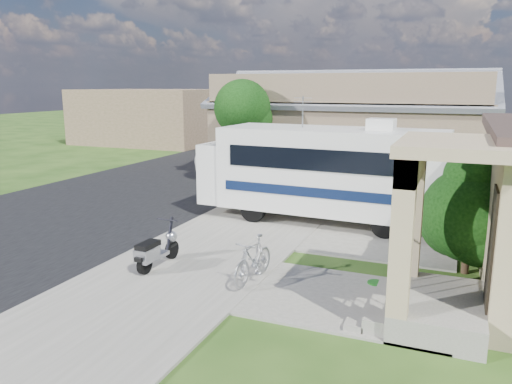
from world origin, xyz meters
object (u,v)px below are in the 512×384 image
at_px(bicycle, 253,262).
at_px(garden_hose, 375,287).
at_px(shrub, 474,210).
at_px(motorhome, 322,170).
at_px(van, 272,138).
at_px(scooter, 156,250).
at_px(pickup_truck, 236,153).

height_order(bicycle, garden_hose, bicycle).
bearing_deg(garden_hose, bicycle, -165.63).
relative_size(shrub, bicycle, 1.77).
height_order(motorhome, van, motorhome).
bearing_deg(scooter, van, 104.29).
distance_m(shrub, bicycle, 5.20).
bearing_deg(motorhome, bicycle, -88.22).
relative_size(scooter, bicycle, 0.98).
relative_size(scooter, van, 0.26).
bearing_deg(pickup_truck, shrub, 124.13).
bearing_deg(van, pickup_truck, -96.53).
distance_m(motorhome, shrub, 5.34).
xyz_separation_m(shrub, scooter, (-6.88, -2.64, -1.03)).
height_order(scooter, garden_hose, scooter).
bearing_deg(pickup_truck, bicycle, 105.72).
distance_m(shrub, garden_hose, 3.00).
xyz_separation_m(bicycle, garden_hose, (2.57, 0.66, -0.42)).
distance_m(scooter, bicycle, 2.47).
bearing_deg(motorhome, scooter, -111.55).
bearing_deg(bicycle, garden_hose, 19.74).
bearing_deg(van, scooter, -88.15).
height_order(shrub, pickup_truck, shrub).
xyz_separation_m(shrub, van, (-11.87, 18.44, -0.60)).
bearing_deg(motorhome, garden_hose, -60.64).
relative_size(shrub, pickup_truck, 0.49).
bearing_deg(shrub, bicycle, -150.06).
bearing_deg(pickup_truck, van, -95.38).
relative_size(pickup_truck, van, 0.97).
bearing_deg(motorhome, pickup_truck, 131.33).
bearing_deg(motorhome, van, 118.08).
relative_size(scooter, pickup_truck, 0.27).
bearing_deg(shrub, van, 122.76).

